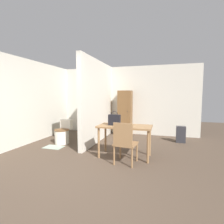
{
  "coord_description": "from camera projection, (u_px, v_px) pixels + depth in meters",
  "views": [
    {
      "loc": [
        1.56,
        -2.42,
        1.44
      ],
      "look_at": [
        0.31,
        1.78,
        1.02
      ],
      "focal_mm": 28.0,
      "sensor_mm": 36.0,
      "label": 1
    }
  ],
  "objects": [
    {
      "name": "ground_plane",
      "position": [
        63.0,
        183.0,
        2.89
      ],
      "size": [
        16.0,
        16.0,
        0.0
      ],
      "primitive_type": "plane",
      "color": "#4C3D30"
    },
    {
      "name": "wooden_chair",
      "position": [
        125.0,
        142.0,
        3.61
      ],
      "size": [
        0.49,
        0.49,
        0.89
      ],
      "rotation": [
        0.0,
        0.0,
        -0.1
      ],
      "color": "#997047",
      "rests_on": "ground_plane"
    },
    {
      "name": "partition_wall",
      "position": [
        98.0,
        102.0,
        5.47
      ],
      "size": [
        0.12,
        2.57,
        2.5
      ],
      "color": "beige",
      "rests_on": "ground_plane"
    },
    {
      "name": "toilet",
      "position": [
        63.0,
        134.0,
        5.28
      ],
      "size": [
        0.44,
        0.59,
        0.7
      ],
      "color": "silver",
      "rests_on": "ground_plane"
    },
    {
      "name": "handbag",
      "position": [
        114.0,
        120.0,
        4.07
      ],
      "size": [
        0.28,
        0.11,
        0.33
      ],
      "color": "black",
      "rests_on": "dining_table"
    },
    {
      "name": "dining_table",
      "position": [
        125.0,
        129.0,
        4.05
      ],
      "size": [
        1.23,
        0.61,
        0.74
      ],
      "color": "#997047",
      "rests_on": "ground_plane"
    },
    {
      "name": "wall_left",
      "position": [
        31.0,
        102.0,
        5.33
      ],
      "size": [
        0.12,
        4.99,
        2.5
      ],
      "color": "beige",
      "rests_on": "ground_plane"
    },
    {
      "name": "space_heater",
      "position": [
        181.0,
        134.0,
        5.34
      ],
      "size": [
        0.27,
        0.17,
        0.5
      ],
      "color": "#2D2D33",
      "rests_on": "ground_plane"
    },
    {
      "name": "wall_back",
      "position": [
        121.0,
        100.0,
        6.63
      ],
      "size": [
        5.56,
        0.12,
        2.5
      ],
      "color": "beige",
      "rests_on": "ground_plane"
    },
    {
      "name": "wooden_cabinet",
      "position": [
        125.0,
        113.0,
        6.34
      ],
      "size": [
        0.48,
        0.44,
        1.61
      ],
      "color": "brown",
      "rests_on": "ground_plane"
    },
    {
      "name": "bath_mat",
      "position": [
        54.0,
        147.0,
        4.85
      ],
      "size": [
        0.52,
        0.35,
        0.01
      ],
      "color": "#99A899",
      "rests_on": "ground_plane"
    }
  ]
}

